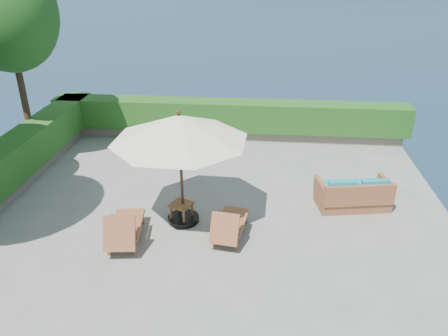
# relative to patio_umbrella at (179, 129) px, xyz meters

# --- Properties ---
(ground) EXTENTS (12.00, 12.00, 0.00)m
(ground) POSITION_rel_patio_umbrella_xyz_m (0.62, -0.00, -2.40)
(ground) COLOR gray
(ground) RESTS_ON ground
(foundation) EXTENTS (12.00, 12.00, 3.00)m
(foundation) POSITION_rel_patio_umbrella_xyz_m (0.62, -0.00, -3.95)
(foundation) COLOR #5B5348
(foundation) RESTS_ON ocean
(ocean) EXTENTS (600.00, 600.00, 0.00)m
(ocean) POSITION_rel_patio_umbrella_xyz_m (0.62, -0.00, -5.40)
(ocean) COLOR #142940
(ocean) RESTS_ON ground
(planter_wall_far) EXTENTS (12.00, 0.60, 0.36)m
(planter_wall_far) POSITION_rel_patio_umbrella_xyz_m (0.62, 5.60, -2.22)
(planter_wall_far) COLOR gray
(planter_wall_far) RESTS_ON ground
(hedge_far) EXTENTS (12.40, 0.90, 1.00)m
(hedge_far) POSITION_rel_patio_umbrella_xyz_m (0.62, 5.60, -1.55)
(hedge_far) COLOR #184D16
(hedge_far) RESTS_ON planter_wall_far
(tree_far) EXTENTS (2.80, 2.80, 6.03)m
(tree_far) POSITION_rel_patio_umbrella_xyz_m (-5.38, 3.20, 2.00)
(tree_far) COLOR #3A2616
(tree_far) RESTS_ON ground
(patio_umbrella) EXTENTS (4.21, 4.21, 2.84)m
(patio_umbrella) POSITION_rel_patio_umbrella_xyz_m (0.00, 0.00, 0.00)
(patio_umbrella) COLOR black
(patio_umbrella) RESTS_ON ground
(lounge_left) EXTENTS (0.88, 1.72, 0.95)m
(lounge_left) POSITION_rel_patio_umbrella_xyz_m (-1.14, -1.02, -2.00)
(lounge_left) COLOR brown
(lounge_left) RESTS_ON ground
(lounge_right) EXTENTS (0.83, 1.59, 0.87)m
(lounge_right) POSITION_rel_patio_umbrella_xyz_m (1.18, -0.61, -2.04)
(lounge_right) COLOR brown
(lounge_right) RESTS_ON ground
(side_table) EXTENTS (0.62, 0.62, 0.50)m
(side_table) POSITION_rel_patio_umbrella_xyz_m (-0.03, -0.03, -1.99)
(side_table) COLOR brown
(side_table) RESTS_ON ground
(wicker_loveseat) EXTENTS (1.96, 1.24, 0.89)m
(wicker_loveseat) POSITION_rel_patio_umbrella_xyz_m (4.23, 1.06, -2.05)
(wicker_loveseat) COLOR brown
(wicker_loveseat) RESTS_ON ground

